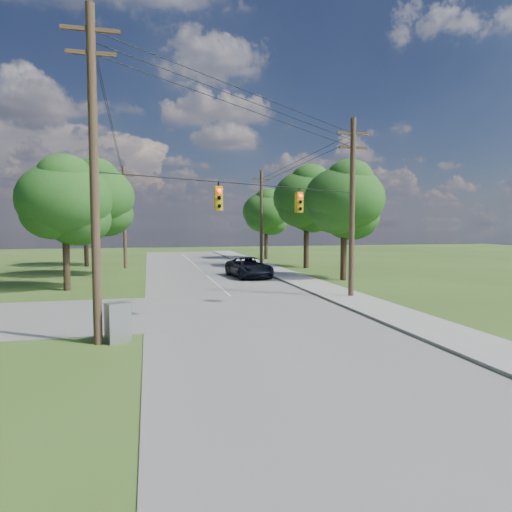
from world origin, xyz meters
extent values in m
plane|color=#334C19|center=(0.00, 0.00, 0.00)|extent=(140.00, 140.00, 0.00)
cube|color=gray|center=(2.00, 5.00, 0.01)|extent=(10.00, 100.00, 0.03)
cube|color=#A19F97|center=(8.70, 5.00, 0.06)|extent=(2.60, 100.00, 0.12)
cylinder|color=brown|center=(-4.60, 0.40, 6.00)|extent=(0.32, 0.32, 12.00)
cube|color=brown|center=(-4.60, 0.40, 11.10)|extent=(2.00, 0.12, 0.14)
cube|color=brown|center=(-4.60, 0.40, 10.30)|extent=(1.70, 0.12, 0.14)
cylinder|color=brown|center=(8.90, 8.00, 5.25)|extent=(0.32, 0.32, 10.50)
cube|color=brown|center=(8.90, 8.00, 9.60)|extent=(2.00, 0.12, 0.14)
cube|color=brown|center=(8.90, 8.00, 8.80)|extent=(1.70, 0.12, 0.14)
cylinder|color=brown|center=(8.90, 30.00, 5.00)|extent=(0.32, 0.32, 10.00)
cube|color=brown|center=(8.90, 30.00, 9.10)|extent=(2.00, 0.12, 0.14)
cylinder|color=brown|center=(-5.00, 30.00, 5.00)|extent=(0.32, 0.32, 10.00)
cube|color=brown|center=(-5.00, 30.00, 9.10)|extent=(2.00, 0.12, 0.14)
cylinder|color=black|center=(2.15, 4.20, 10.35)|extent=(13.52, 7.63, 1.53)
cylinder|color=black|center=(2.15, 4.20, 9.95)|extent=(13.52, 7.63, 1.53)
cylinder|color=black|center=(2.15, 4.20, 9.55)|extent=(13.52, 7.63, 1.53)
cylinder|color=black|center=(8.90, 19.00, 9.35)|extent=(0.03, 22.00, 0.53)
cylinder|color=black|center=(-4.80, 15.20, 10.10)|extent=(0.43, 29.60, 2.03)
cylinder|color=black|center=(8.90, 19.00, 8.95)|extent=(0.03, 22.00, 0.53)
cylinder|color=black|center=(-4.80, 15.20, 9.70)|extent=(0.43, 29.60, 2.03)
cylinder|color=black|center=(2.15, 4.20, 6.20)|extent=(13.52, 7.63, 0.04)
cube|color=#E0B70D|center=(0.26, 3.02, 5.48)|extent=(0.32, 0.22, 1.05)
sphere|color=#FF0C05|center=(0.26, 2.88, 5.83)|extent=(0.17, 0.17, 0.17)
cube|color=#E0B70D|center=(0.26, 3.26, 5.48)|extent=(0.32, 0.22, 1.05)
sphere|color=#FF0C05|center=(0.26, 3.40, 5.83)|extent=(0.17, 0.17, 0.17)
cube|color=#E0B70D|center=(4.85, 5.60, 5.48)|extent=(0.32, 0.22, 1.05)
sphere|color=#FF0C05|center=(4.85, 5.46, 5.83)|extent=(0.17, 0.17, 0.17)
cube|color=#E0B70D|center=(4.85, 5.84, 5.48)|extent=(0.32, 0.22, 1.05)
sphere|color=#FF0C05|center=(4.85, 5.98, 5.83)|extent=(0.17, 0.17, 0.17)
cylinder|color=#3E291F|center=(-8.00, 15.00, 1.57)|extent=(0.45, 0.45, 3.15)
ellipsoid|color=#215018|center=(-8.00, 15.00, 5.94)|extent=(6.00, 6.00, 4.92)
cylinder|color=#3E291F|center=(-7.00, 23.00, 1.75)|extent=(0.50, 0.50, 3.50)
ellipsoid|color=#215018|center=(-7.00, 23.00, 6.60)|extent=(6.40, 6.40, 5.25)
cylinder|color=#3E291F|center=(-9.00, 33.00, 1.66)|extent=(0.48, 0.47, 3.32)
ellipsoid|color=#215018|center=(-9.00, 33.00, 6.27)|extent=(6.00, 6.00, 4.92)
cylinder|color=#3E291F|center=(12.00, 16.00, 1.66)|extent=(0.48, 0.48, 3.32)
ellipsoid|color=#215018|center=(12.00, 16.00, 6.27)|extent=(6.20, 6.20, 5.08)
cylinder|color=#3E291F|center=(12.50, 26.00, 1.84)|extent=(0.52, 0.52, 3.67)
ellipsoid|color=#215018|center=(12.50, 26.00, 6.93)|extent=(6.60, 6.60, 5.41)
cylinder|color=#3E291F|center=(11.50, 38.00, 1.57)|extent=(0.45, 0.45, 3.15)
ellipsoid|color=#215018|center=(11.50, 38.00, 5.94)|extent=(5.80, 5.80, 4.76)
imported|color=black|center=(5.19, 19.27, 0.84)|extent=(3.30, 6.08, 1.62)
cube|color=gray|center=(-3.91, 0.46, 0.74)|extent=(0.99, 0.87, 1.48)
camera|label=1|loc=(-2.77, -16.80, 4.35)|focal=32.00mm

